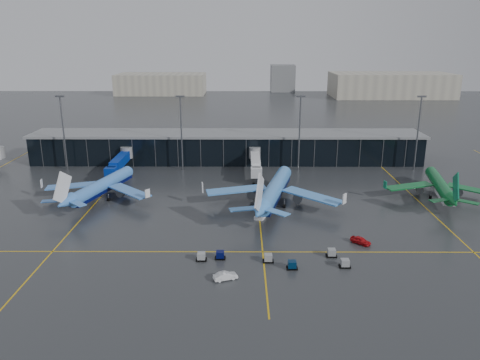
{
  "coord_description": "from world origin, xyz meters",
  "views": [
    {
      "loc": [
        5.55,
        -105.93,
        43.75
      ],
      "look_at": [
        5.0,
        18.0,
        6.0
      ],
      "focal_mm": 35.0,
      "sensor_mm": 36.0,
      "label": 1
    }
  ],
  "objects_px": {
    "airliner_arkefly": "(102,178)",
    "service_van_white": "(225,276)",
    "airliner_klm_near": "(275,180)",
    "baggage_carts": "(276,259)",
    "mobile_airstair": "(260,216)",
    "airliner_aer_lingus": "(441,178)",
    "service_van_red": "(361,240)"
  },
  "relations": [
    {
      "from": "baggage_carts",
      "to": "airliner_klm_near",
      "type": "bearing_deg",
      "value": 86.73
    },
    {
      "from": "airliner_klm_near",
      "to": "service_van_white",
      "type": "distance_m",
      "value": 44.03
    },
    {
      "from": "airliner_aer_lingus",
      "to": "mobile_airstair",
      "type": "relative_size",
      "value": 9.84
    },
    {
      "from": "airliner_aer_lingus",
      "to": "mobile_airstair",
      "type": "distance_m",
      "value": 54.71
    },
    {
      "from": "airliner_arkefly",
      "to": "mobile_airstair",
      "type": "relative_size",
      "value": 10.37
    },
    {
      "from": "airliner_klm_near",
      "to": "baggage_carts",
      "type": "height_order",
      "value": "airliner_klm_near"
    },
    {
      "from": "airliner_klm_near",
      "to": "mobile_airstair",
      "type": "distance_m",
      "value": 12.98
    },
    {
      "from": "mobile_airstair",
      "to": "service_van_white",
      "type": "bearing_deg",
      "value": -83.55
    },
    {
      "from": "mobile_airstair",
      "to": "airliner_aer_lingus",
      "type": "bearing_deg",
      "value": 38.31
    },
    {
      "from": "airliner_arkefly",
      "to": "baggage_carts",
      "type": "height_order",
      "value": "airliner_arkefly"
    },
    {
      "from": "baggage_carts",
      "to": "mobile_airstair",
      "type": "bearing_deg",
      "value": 95.53
    },
    {
      "from": "service_van_red",
      "to": "service_van_white",
      "type": "xyz_separation_m",
      "value": [
        -29.41,
        -16.18,
        -0.03
      ]
    },
    {
      "from": "airliner_arkefly",
      "to": "airliner_aer_lingus",
      "type": "relative_size",
      "value": 1.05
    },
    {
      "from": "service_van_red",
      "to": "service_van_white",
      "type": "height_order",
      "value": "service_van_red"
    },
    {
      "from": "airliner_aer_lingus",
      "to": "service_van_red",
      "type": "relative_size",
      "value": 8.02
    },
    {
      "from": "baggage_carts",
      "to": "airliner_arkefly",
      "type": "bearing_deg",
      "value": 139.39
    },
    {
      "from": "baggage_carts",
      "to": "mobile_airstair",
      "type": "distance_m",
      "value": 24.24
    },
    {
      "from": "airliner_arkefly",
      "to": "airliner_klm_near",
      "type": "xyz_separation_m",
      "value": [
        48.33,
        -5.0,
        0.87
      ]
    },
    {
      "from": "airliner_arkefly",
      "to": "airliner_klm_near",
      "type": "distance_m",
      "value": 48.59
    },
    {
      "from": "airliner_klm_near",
      "to": "airliner_aer_lingus",
      "type": "distance_m",
      "value": 47.92
    },
    {
      "from": "baggage_carts",
      "to": "service_van_red",
      "type": "distance_m",
      "value": 21.35
    },
    {
      "from": "airliner_aer_lingus",
      "to": "service_van_white",
      "type": "xyz_separation_m",
      "value": [
        -59.53,
        -48.17,
        -4.93
      ]
    },
    {
      "from": "baggage_carts",
      "to": "service_van_red",
      "type": "xyz_separation_m",
      "value": [
        19.36,
        9.0,
        0.03
      ]
    },
    {
      "from": "airliner_klm_near",
      "to": "baggage_carts",
      "type": "distance_m",
      "value": 35.32
    },
    {
      "from": "airliner_aer_lingus",
      "to": "airliner_klm_near",
      "type": "bearing_deg",
      "value": -161.47
    },
    {
      "from": "airliner_arkefly",
      "to": "service_van_white",
      "type": "height_order",
      "value": "airliner_arkefly"
    },
    {
      "from": "baggage_carts",
      "to": "service_van_red",
      "type": "height_order",
      "value": "baggage_carts"
    },
    {
      "from": "airliner_aer_lingus",
      "to": "service_van_red",
      "type": "height_order",
      "value": "airliner_aer_lingus"
    },
    {
      "from": "airliner_klm_near",
      "to": "mobile_airstair",
      "type": "height_order",
      "value": "airliner_klm_near"
    },
    {
      "from": "airliner_klm_near",
      "to": "airliner_aer_lingus",
      "type": "height_order",
      "value": "airliner_klm_near"
    },
    {
      "from": "airliner_arkefly",
      "to": "service_van_red",
      "type": "height_order",
      "value": "airliner_arkefly"
    },
    {
      "from": "baggage_carts",
      "to": "mobile_airstair",
      "type": "xyz_separation_m",
      "value": [
        -2.34,
        24.13,
        0.01
      ]
    }
  ]
}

